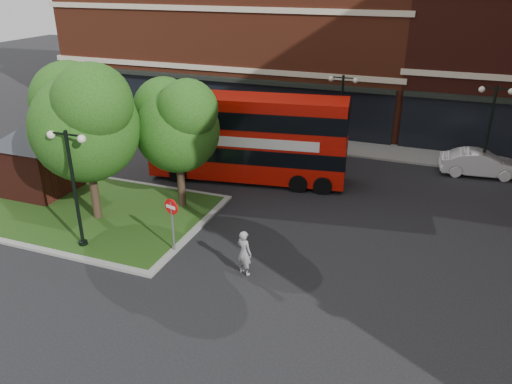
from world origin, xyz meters
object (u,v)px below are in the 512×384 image
at_px(woman, 244,253).
at_px(car_white, 480,163).
at_px(bus, 247,133).
at_px(car_silver, 229,135).

relative_size(woman, car_white, 0.42).
distance_m(bus, car_silver, 6.29).
bearing_deg(bus, woman, -77.79).
distance_m(woman, car_silver, 15.25).
relative_size(car_silver, car_white, 0.93).
distance_m(car_silver, car_white, 15.11).
xyz_separation_m(bus, car_white, (11.82, 5.00, -1.92)).
bearing_deg(car_white, woman, 141.86).
bearing_deg(bus, car_silver, 114.72).
height_order(woman, car_white, woman).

